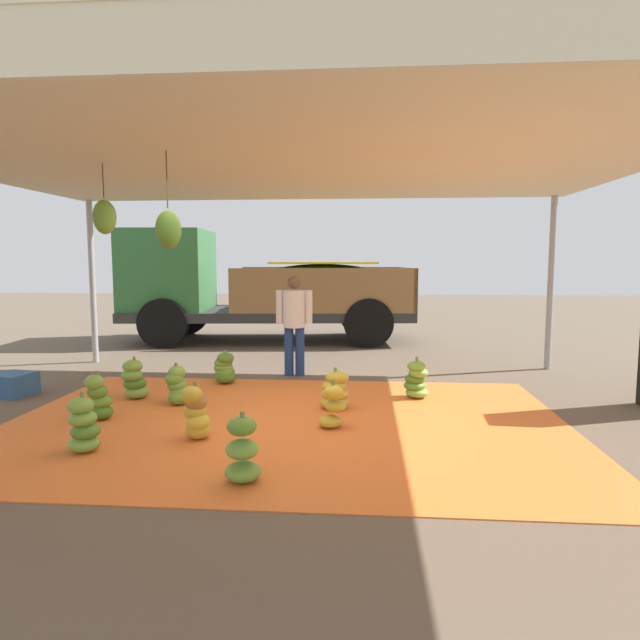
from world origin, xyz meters
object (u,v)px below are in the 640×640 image
at_px(banana_bunch_8, 134,381).
at_px(cargo_truck_main, 257,287).
at_px(banana_bunch_6, 242,452).
at_px(banana_bunch_1, 84,427).
at_px(banana_bunch_5, 177,386).
at_px(banana_bunch_2, 416,380).
at_px(banana_bunch_9, 333,408).
at_px(banana_bunch_3, 225,368).
at_px(banana_bunch_4, 196,414).
at_px(crate_0, 14,384).
at_px(banana_bunch_0, 99,398).
at_px(worker_0, 294,318).
at_px(banana_bunch_7, 335,391).

xyz_separation_m(banana_bunch_8, cargo_truck_main, (0.54, 5.24, 0.94)).
bearing_deg(cargo_truck_main, banana_bunch_6, -79.69).
xyz_separation_m(banana_bunch_1, banana_bunch_5, (0.29, 1.69, -0.01)).
relative_size(banana_bunch_2, banana_bunch_8, 0.98).
xyz_separation_m(banana_bunch_6, banana_bunch_9, (0.63, 1.47, -0.03)).
bearing_deg(banana_bunch_6, banana_bunch_1, 160.92).
distance_m(banana_bunch_3, banana_bunch_6, 3.58).
height_order(banana_bunch_4, cargo_truck_main, cargo_truck_main).
bearing_deg(banana_bunch_8, banana_bunch_4, -49.50).
relative_size(banana_bunch_5, banana_bunch_8, 0.94).
bearing_deg(banana_bunch_2, crate_0, -176.87).
relative_size(banana_bunch_3, banana_bunch_5, 0.94).
bearing_deg(banana_bunch_0, banana_bunch_9, -1.72).
distance_m(banana_bunch_3, crate_0, 2.72).
distance_m(banana_bunch_6, crate_0, 4.39).
bearing_deg(banana_bunch_9, banana_bunch_6, -113.16).
height_order(banana_bunch_6, cargo_truck_main, cargo_truck_main).
xyz_separation_m(banana_bunch_0, worker_0, (1.83, 2.53, 0.65)).
xyz_separation_m(banana_bunch_4, banana_bunch_9, (1.31, 0.49, -0.05)).
height_order(banana_bunch_1, banana_bunch_7, banana_bunch_1).
bearing_deg(banana_bunch_0, banana_bunch_3, 64.10).
relative_size(banana_bunch_3, crate_0, 1.07).
distance_m(banana_bunch_7, banana_bunch_9, 0.74).
distance_m(banana_bunch_3, banana_bunch_4, 2.47).
distance_m(banana_bunch_3, banana_bunch_9, 2.57).
height_order(banana_bunch_4, banana_bunch_6, banana_bunch_4).
height_order(banana_bunch_7, banana_bunch_8, banana_bunch_8).
relative_size(banana_bunch_3, worker_0, 0.31).
bearing_deg(banana_bunch_1, banana_bunch_0, 109.41).
distance_m(banana_bunch_2, banana_bunch_6, 3.24).
bearing_deg(worker_0, banana_bunch_9, -74.18).
bearing_deg(banana_bunch_7, banana_bunch_4, -136.45).
bearing_deg(banana_bunch_0, crate_0, 149.22).
relative_size(worker_0, crate_0, 3.40).
xyz_separation_m(banana_bunch_0, banana_bunch_3, (0.91, 1.88, -0.02)).
bearing_deg(banana_bunch_3, banana_bunch_1, -101.06).
bearing_deg(crate_0, banana_bunch_8, -2.54).
distance_m(banana_bunch_2, banana_bunch_7, 1.17).
distance_m(banana_bunch_7, cargo_truck_main, 5.92).
xyz_separation_m(banana_bunch_0, banana_bunch_7, (2.55, 0.66, -0.03)).
bearing_deg(crate_0, banana_bunch_9, -14.09).
relative_size(banana_bunch_0, cargo_truck_main, 0.09).
height_order(banana_bunch_1, banana_bunch_2, banana_bunch_1).
height_order(banana_bunch_2, banana_bunch_8, banana_bunch_8).
relative_size(banana_bunch_2, banana_bunch_5, 1.03).
height_order(banana_bunch_2, banana_bunch_9, banana_bunch_2).
bearing_deg(banana_bunch_7, banana_bunch_3, 143.39).
relative_size(banana_bunch_3, banana_bunch_4, 0.84).
bearing_deg(worker_0, cargo_truck_main, 109.61).
bearing_deg(worker_0, banana_bunch_0, -125.95).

